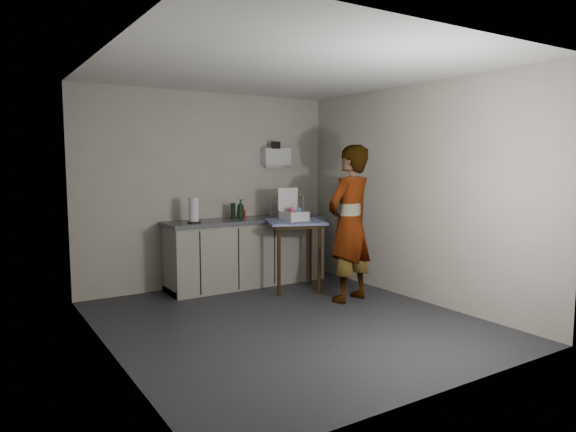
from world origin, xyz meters
TOP-DOWN VIEW (x-y plane):
  - ground at (0.00, 0.00)m, footprint 4.00×4.00m
  - wall_back at (0.00, 1.99)m, footprint 3.60×0.02m
  - wall_right at (1.79, 0.00)m, footprint 0.02×4.00m
  - wall_left at (-1.79, 0.00)m, footprint 0.02×4.00m
  - ceiling at (0.00, 0.00)m, footprint 3.60×4.00m
  - kitchen_counter at (0.40, 1.70)m, footprint 2.24×0.62m
  - wall_shelf at (1.00, 1.92)m, footprint 0.42×0.18m
  - side_table at (0.80, 1.10)m, footprint 0.92×0.92m
  - standing_man at (1.07, 0.32)m, footprint 0.77×0.60m
  - soap_bottle at (0.31, 1.69)m, footprint 0.14×0.14m
  - soda_can at (0.37, 1.73)m, footprint 0.06×0.06m
  - dark_bottle at (0.23, 1.75)m, footprint 0.06×0.06m
  - paper_towel at (-0.39, 1.63)m, footprint 0.18×0.18m
  - dish_rack at (1.07, 1.74)m, footprint 0.42×0.32m
  - bakery_box at (0.79, 1.13)m, footprint 0.30×0.31m

SIDE VIEW (x-z plane):
  - ground at x=0.00m, z-range 0.00..0.00m
  - kitchen_counter at x=0.40m, z-range -0.03..0.88m
  - side_table at x=0.80m, z-range 0.34..1.26m
  - standing_man at x=1.07m, z-range 0.00..1.88m
  - soda_can at x=0.37m, z-range 0.91..1.03m
  - dish_rack at x=1.07m, z-range 0.83..1.13m
  - bakery_box at x=0.79m, z-range 0.80..1.22m
  - dark_bottle at x=0.23m, z-range 0.91..1.13m
  - soap_bottle at x=0.31m, z-range 0.91..1.18m
  - paper_towel at x=-0.39m, z-range 0.90..1.22m
  - wall_back at x=0.00m, z-range 0.00..2.60m
  - wall_right at x=1.79m, z-range 0.00..2.60m
  - wall_left at x=-1.79m, z-range 0.00..2.60m
  - wall_shelf at x=1.00m, z-range 1.56..1.93m
  - ceiling at x=0.00m, z-range 2.59..2.60m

